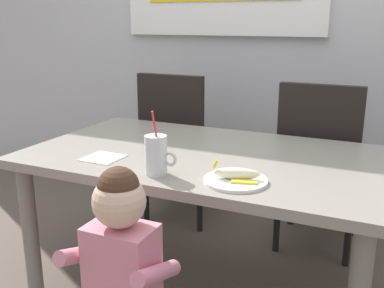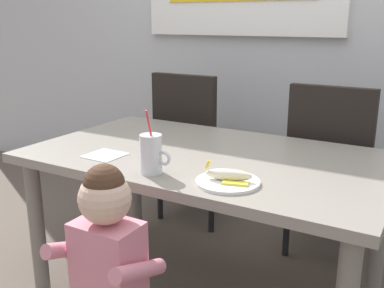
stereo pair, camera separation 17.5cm
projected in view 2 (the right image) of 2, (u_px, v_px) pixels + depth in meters
name	position (u px, v px, depth m)	size (l,w,h in m)	color
dining_table	(207.00, 172.00, 1.97)	(1.54, 0.91, 0.71)	gray
dining_chair_left	(193.00, 139.00, 2.81)	(0.44, 0.44, 0.96)	black
dining_chair_right	(332.00, 163.00, 2.35)	(0.44, 0.45, 0.96)	black
toddler_standing	(108.00, 255.00, 1.46)	(0.33, 0.24, 0.84)	#3F4760
milk_cup	(151.00, 156.00, 1.68)	(0.13, 0.08, 0.25)	silver
snack_plate	(228.00, 182.00, 1.59)	(0.23, 0.23, 0.01)	white
peeled_banana	(229.00, 175.00, 1.58)	(0.18, 0.12, 0.07)	#F4EAC6
paper_napkin	(105.00, 155.00, 1.91)	(0.15, 0.15, 0.00)	white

